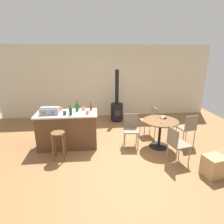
% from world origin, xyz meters
% --- Properties ---
extents(ground_plane, '(8.80, 8.80, 0.00)m').
position_xyz_m(ground_plane, '(0.00, 0.00, 0.00)').
color(ground_plane, olive).
extents(back_wall, '(8.00, 0.10, 2.70)m').
position_xyz_m(back_wall, '(0.00, 3.03, 1.35)').
color(back_wall, beige).
rests_on(back_wall, ground_plane).
extents(kitchen_island, '(1.55, 0.71, 0.93)m').
position_xyz_m(kitchen_island, '(-1.21, 0.52, 0.47)').
color(kitchen_island, brown).
rests_on(kitchen_island, ground_plane).
extents(wooden_stool, '(0.31, 0.31, 0.67)m').
position_xyz_m(wooden_stool, '(-1.35, -0.11, 0.48)').
color(wooden_stool, brown).
rests_on(wooden_stool, ground_plane).
extents(dining_table, '(0.90, 0.90, 0.74)m').
position_xyz_m(dining_table, '(1.19, 0.23, 0.56)').
color(dining_table, black).
rests_on(dining_table, ground_plane).
extents(folding_chair_near, '(0.47, 0.47, 0.85)m').
position_xyz_m(folding_chair_near, '(1.28, -0.56, 0.50)').
color(folding_chair_near, '#7F705B').
rests_on(folding_chair_near, ground_plane).
extents(folding_chair_far, '(0.46, 0.46, 0.86)m').
position_xyz_m(folding_chair_far, '(1.96, 0.27, 0.51)').
color(folding_chair_far, '#7F705B').
rests_on(folding_chair_far, ground_plane).
extents(folding_chair_left, '(0.45, 0.45, 0.86)m').
position_xyz_m(folding_chair_left, '(1.16, 0.99, 0.51)').
color(folding_chair_left, '#7F705B').
rests_on(folding_chair_left, ground_plane).
extents(folding_chair_right, '(0.45, 0.45, 0.85)m').
position_xyz_m(folding_chair_right, '(0.45, 0.39, 0.50)').
color(folding_chair_right, '#7F705B').
rests_on(folding_chair_right, ground_plane).
extents(wood_stove, '(0.44, 0.45, 1.86)m').
position_xyz_m(wood_stove, '(0.32, 2.33, 0.46)').
color(wood_stove, black).
rests_on(wood_stove, ground_plane).
extents(toolbox, '(0.45, 0.28, 0.18)m').
position_xyz_m(toolbox, '(-1.61, 0.47, 1.02)').
color(toolbox, gray).
rests_on(toolbox, kitchen_island).
extents(bottle_0, '(0.07, 0.07, 0.22)m').
position_xyz_m(bottle_0, '(-0.59, 0.69, 1.02)').
color(bottle_0, '#603314').
rests_on(bottle_0, kitchen_island).
extents(bottle_1, '(0.08, 0.08, 0.25)m').
position_xyz_m(bottle_1, '(-1.08, 0.33, 1.03)').
color(bottle_1, '#194C23').
rests_on(bottle_1, kitchen_island).
extents(bottle_2, '(0.08, 0.08, 0.28)m').
position_xyz_m(bottle_2, '(-0.95, 0.64, 1.04)').
color(bottle_2, '#194C23').
rests_on(bottle_2, kitchen_island).
extents(bottle_3, '(0.06, 0.06, 0.18)m').
position_xyz_m(bottle_3, '(-0.93, 0.78, 1.00)').
color(bottle_3, '#194C23').
rests_on(bottle_3, kitchen_island).
extents(cup_0, '(0.12, 0.08, 0.09)m').
position_xyz_m(cup_0, '(-0.79, 0.71, 0.98)').
color(cup_0, '#DB6651').
rests_on(cup_0, kitchen_island).
extents(cup_1, '(0.12, 0.08, 0.09)m').
position_xyz_m(cup_1, '(-0.68, 0.36, 0.98)').
color(cup_1, '#DB6651').
rests_on(cup_1, kitchen_island).
extents(cup_2, '(0.11, 0.08, 0.10)m').
position_xyz_m(cup_2, '(-1.23, 0.35, 0.98)').
color(cup_2, '#383838').
rests_on(cup_2, kitchen_island).
extents(cup_3, '(0.12, 0.09, 0.10)m').
position_xyz_m(cup_3, '(-1.40, 0.70, 0.98)').
color(cup_3, '#DB6651').
rests_on(cup_3, kitchen_island).
extents(wine_glass, '(0.07, 0.07, 0.14)m').
position_xyz_m(wine_glass, '(1.17, 0.11, 0.85)').
color(wine_glass, silver).
rests_on(wine_glass, dining_table).
extents(serving_bowl, '(0.18, 0.18, 0.07)m').
position_xyz_m(serving_bowl, '(1.32, 0.40, 0.78)').
color(serving_bowl, '#DB6651').
rests_on(serving_bowl, dining_table).
extents(cardboard_box, '(0.46, 0.42, 0.43)m').
position_xyz_m(cardboard_box, '(1.86, -1.08, 0.21)').
color(cardboard_box, tan).
rests_on(cardboard_box, ground_plane).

